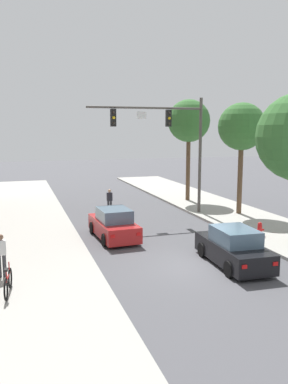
# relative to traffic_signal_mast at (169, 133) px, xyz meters

# --- Properties ---
(ground_plane) EXTENTS (120.00, 120.00, 0.00)m
(ground_plane) POSITION_rel_traffic_signal_mast_xyz_m (-2.41, -9.34, -5.39)
(ground_plane) COLOR #4C4C51
(sidewalk_left) EXTENTS (5.00, 60.00, 0.15)m
(sidewalk_left) POSITION_rel_traffic_signal_mast_xyz_m (-8.91, -9.34, -5.31)
(sidewalk_left) COLOR #A8A59E
(sidewalk_left) RESTS_ON ground
(traffic_signal_mast) EXTENTS (7.58, 0.38, 7.50)m
(traffic_signal_mast) POSITION_rel_traffic_signal_mast_xyz_m (0.00, 0.00, 0.00)
(traffic_signal_mast) COLOR #514C47
(traffic_signal_mast) RESTS_ON sidewalk_right
(car_lead_red) EXTENTS (2.00, 4.32, 1.60)m
(car_lead_red) POSITION_rel_traffic_signal_mast_xyz_m (-4.70, -4.27, -4.67)
(car_lead_red) COLOR #B21E1E
(car_lead_red) RESTS_ON ground
(car_following_black) EXTENTS (1.98, 4.31, 1.60)m
(car_following_black) POSITION_rel_traffic_signal_mast_xyz_m (-0.90, -9.84, -4.67)
(car_following_black) COLOR black
(car_following_black) RESTS_ON ground
(pedestrian_sidewalk_left_walker) EXTENTS (0.36, 0.22, 1.64)m
(pedestrian_sidewalk_left_walker) POSITION_rel_traffic_signal_mast_xyz_m (-10.05, -8.80, -4.33)
(pedestrian_sidewalk_left_walker) COLOR #333338
(pedestrian_sidewalk_left_walker) RESTS_ON sidewalk_left
(pedestrian_crossing_road) EXTENTS (0.36, 0.22, 1.64)m
(pedestrian_crossing_road) POSITION_rel_traffic_signal_mast_xyz_m (-3.47, 2.10, -4.48)
(pedestrian_crossing_road) COLOR #333338
(pedestrian_crossing_road) RESTS_ON ground
(bicycle_leaning) EXTENTS (0.25, 1.77, 0.98)m
(bicycle_leaning) POSITION_rel_traffic_signal_mast_xyz_m (-9.80, -10.55, -4.85)
(bicycle_leaning) COLOR black
(bicycle_leaning) RESTS_ON sidewalk_left
(fire_hydrant) EXTENTS (0.48, 0.24, 0.72)m
(fire_hydrant) POSITION_rel_traffic_signal_mast_xyz_m (2.53, -6.59, -4.88)
(fire_hydrant) COLOR red
(fire_hydrant) RESTS_ON sidewalk_right
(street_tree_second) EXTENTS (3.04, 3.04, 7.18)m
(street_tree_second) POSITION_rel_traffic_signal_mast_xyz_m (4.49, -1.23, 0.37)
(street_tree_second) COLOR brown
(street_tree_second) RESTS_ON sidewalk_right
(street_tree_third) EXTENTS (3.24, 3.24, 7.76)m
(street_tree_third) POSITION_rel_traffic_signal_mast_xyz_m (3.33, 4.50, 0.85)
(street_tree_third) COLOR brown
(street_tree_third) RESTS_ON sidewalk_right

